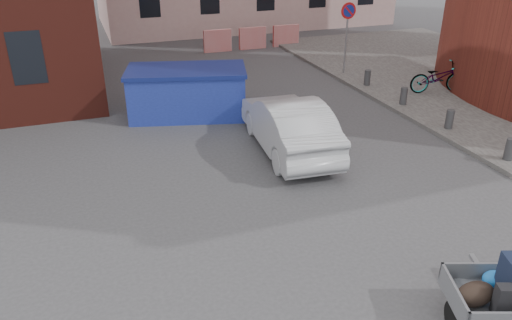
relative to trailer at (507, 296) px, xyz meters
name	(u,v)px	position (x,y,z in m)	size (l,w,h in m)	color
ground	(309,236)	(-1.63, 3.12, -0.61)	(120.00, 120.00, 0.00)	#38383A
no_parking_sign	(348,23)	(4.37, 12.60, 1.41)	(0.60, 0.09, 2.65)	gray
bollards	(450,119)	(4.37, 6.52, -0.21)	(0.22, 9.02, 0.55)	#3A3A3D
barriers	(253,38)	(2.57, 18.12, -0.11)	(4.70, 0.18, 1.00)	red
trailer	(507,296)	(0.00, 0.00, 0.00)	(1.88, 1.98, 1.20)	black
dumpster	(187,92)	(-2.30, 10.40, 0.14)	(3.90, 2.68, 1.49)	#20319B
silver_car	(289,124)	(-0.41, 6.97, 0.11)	(1.51, 4.33, 1.43)	#B3B6BB
bicycle	(438,77)	(6.19, 9.39, 0.03)	(0.69, 1.98, 1.04)	black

